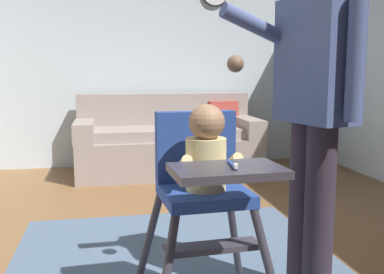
% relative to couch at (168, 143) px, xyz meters
% --- Properties ---
extents(wall_far, '(5.44, 0.06, 2.64)m').
position_rel_couch_xyz_m(wall_far, '(-0.25, 0.52, 0.99)').
color(wall_far, silver).
rests_on(wall_far, ground).
extents(couch, '(1.96, 0.86, 0.86)m').
position_rel_couch_xyz_m(couch, '(0.00, 0.00, 0.00)').
color(couch, gray).
rests_on(couch, ground).
extents(high_chair, '(0.64, 0.75, 0.98)m').
position_rel_couch_xyz_m(high_chair, '(-0.27, -3.00, 0.35)').
color(high_chair, '#35323B').
rests_on(high_chair, ground).
extents(adult_standing, '(0.59, 0.50, 1.63)m').
position_rel_couch_xyz_m(adult_standing, '(0.28, -2.88, 0.59)').
color(adult_standing, '#2E242F').
rests_on(adult_standing, ground).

